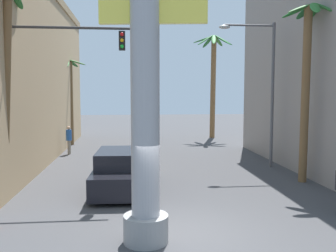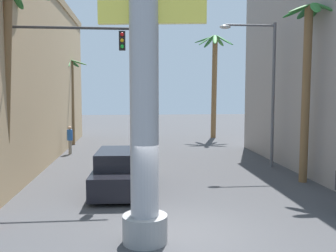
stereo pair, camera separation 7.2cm
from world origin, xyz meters
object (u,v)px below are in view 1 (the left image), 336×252
object	(u,v)px
palm_tree_far_right	(213,76)
street_lamp	(264,80)
neon_sign_pole	(145,36)
palm_tree_far_left	(69,89)
palm_tree_near_right	(307,70)
traffic_light_mast	(49,77)
pedestrian_far_left	(69,138)
car_lead	(122,171)
palm_tree_near_left	(4,61)

from	to	relation	value
palm_tree_far_right	street_lamp	bearing A→B (deg)	-90.80
neon_sign_pole	street_lamp	size ratio (longest dim) A/B	1.52
palm_tree_far_left	palm_tree_near_right	world-z (taller)	palm_tree_near_right
traffic_light_mast	palm_tree_far_left	bearing A→B (deg)	95.84
neon_sign_pole	pedestrian_far_left	size ratio (longest dim) A/B	6.34
traffic_light_mast	car_lead	world-z (taller)	traffic_light_mast
neon_sign_pole	pedestrian_far_left	distance (m)	15.15
street_lamp	palm_tree_near_right	world-z (taller)	palm_tree_near_right
neon_sign_pole	traffic_light_mast	bearing A→B (deg)	123.08
neon_sign_pole	street_lamp	bearing A→B (deg)	55.16
pedestrian_far_left	palm_tree_near_right	bearing A→B (deg)	-37.32
neon_sign_pole	palm_tree_far_left	world-z (taller)	neon_sign_pole
palm_tree_far_left	pedestrian_far_left	xyz separation A→B (m)	(0.59, -4.43, -3.04)
palm_tree_near_left	neon_sign_pole	bearing A→B (deg)	-43.14
street_lamp	palm_tree_near_right	size ratio (longest dim) A/B	0.97
street_lamp	palm_tree_near_left	world-z (taller)	palm_tree_near_left
pedestrian_far_left	neon_sign_pole	bearing A→B (deg)	-73.63
neon_sign_pole	traffic_light_mast	size ratio (longest dim) A/B	1.75
neon_sign_pole	palm_tree_near_left	bearing A→B (deg)	136.86
street_lamp	palm_tree_far_left	bearing A→B (deg)	139.66
neon_sign_pole	traffic_light_mast	world-z (taller)	neon_sign_pole
traffic_light_mast	palm_tree_near_left	world-z (taller)	palm_tree_near_left
palm_tree_near_left	palm_tree_far_left	size ratio (longest dim) A/B	1.23
street_lamp	traffic_light_mast	xyz separation A→B (m)	(-9.65, -3.94, -0.04)
palm_tree_far_right	pedestrian_far_left	world-z (taller)	palm_tree_far_right
street_lamp	palm_tree_near_right	xyz separation A→B (m)	(0.56, -3.45, 0.29)
palm_tree_near_right	street_lamp	bearing A→B (deg)	99.19
car_lead	traffic_light_mast	bearing A→B (deg)	-178.94
street_lamp	car_lead	size ratio (longest dim) A/B	1.51
palm_tree_far_right	palm_tree_near_left	size ratio (longest dim) A/B	1.10
street_lamp	traffic_light_mast	bearing A→B (deg)	-157.80
traffic_light_mast	pedestrian_far_left	xyz separation A→B (m)	(-0.77, 8.86, -3.36)
palm_tree_far_right	palm_tree_far_left	xyz separation A→B (m)	(-11.18, -2.95, -1.11)
street_lamp	palm_tree_near_left	distance (m)	11.96
palm_tree_far_left	palm_tree_far_right	bearing A→B (deg)	14.77
traffic_light_mast	palm_tree_far_left	distance (m)	13.36
traffic_light_mast	palm_tree_near_left	size ratio (longest dim) A/B	0.81
palm_tree_far_right	palm_tree_near_left	world-z (taller)	palm_tree_far_right
palm_tree_far_right	palm_tree_near_left	distance (m)	20.32
traffic_light_mast	car_lead	distance (m)	4.49
palm_tree_near_left	palm_tree_near_right	xyz separation A→B (m)	(11.56, 1.21, -0.18)
car_lead	palm_tree_near_right	world-z (taller)	palm_tree_near_right
traffic_light_mast	neon_sign_pole	bearing A→B (deg)	-56.92
traffic_light_mast	car_lead	xyz separation A→B (m)	(2.64, 0.05, -3.63)
traffic_light_mast	street_lamp	bearing A→B (deg)	22.20
car_lead	palm_tree_far_left	size ratio (longest dim) A/B	0.76
palm_tree_far_left	palm_tree_near_right	size ratio (longest dim) A/B	0.84
car_lead	pedestrian_far_left	size ratio (longest dim) A/B	2.76
palm_tree_far_left	palm_tree_near_right	bearing A→B (deg)	-47.90
palm_tree_near_left	car_lead	bearing A→B (deg)	11.01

